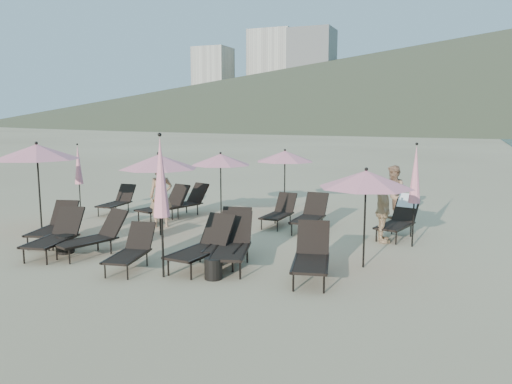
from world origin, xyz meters
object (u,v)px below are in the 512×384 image
at_px(beachgoer_c, 383,211).
at_px(umbrella_closed_0, 161,178).
at_px(lounger_12, 203,245).
at_px(umbrella_open_2, 366,179).
at_px(beachgoer_a, 161,196).
at_px(umbrella_open_0, 37,152).
at_px(lounger_9, 280,212).
at_px(lounger_0, 55,225).
at_px(lounger_6, 118,201).
at_px(umbrella_open_3, 221,160).
at_px(lounger_1, 56,235).
at_px(umbrella_open_1, 159,162).
at_px(lounger_4, 232,243).
at_px(lounger_10, 310,214).
at_px(lounger_3, 229,238).
at_px(umbrella_open_4, 285,156).
at_px(side_table_0, 65,244).
at_px(lounger_5, 311,255).
at_px(umbrella_closed_1, 415,175).
at_px(lounger_7, 165,204).
at_px(lounger_8, 186,201).
at_px(lounger_11, 400,218).
at_px(lounger_13, 131,250).
at_px(side_table_1, 213,269).
at_px(beachgoer_b, 393,193).
at_px(lounger_2, 94,235).
at_px(umbrella_closed_2, 78,165).

bearing_deg(beachgoer_c, umbrella_closed_0, 125.45).
relative_size(lounger_12, beachgoer_c, 1.14).
distance_m(umbrella_open_2, beachgoer_a, 6.50).
bearing_deg(umbrella_open_0, lounger_9, 26.94).
bearing_deg(lounger_0, lounger_6, 89.30).
xyz_separation_m(umbrella_open_3, beachgoer_c, (5.27, -1.35, -1.03)).
height_order(lounger_1, umbrella_open_1, umbrella_open_1).
distance_m(lounger_4, lounger_10, 3.95).
relative_size(lounger_3, umbrella_open_4, 0.92).
height_order(umbrella_open_2, side_table_0, umbrella_open_2).
bearing_deg(umbrella_closed_0, umbrella_open_3, 105.95).
xyz_separation_m(lounger_5, umbrella_closed_1, (1.60, 3.30, 1.31)).
height_order(lounger_7, lounger_8, lounger_7).
height_order(lounger_4, umbrella_open_0, umbrella_open_0).
relative_size(lounger_11, umbrella_open_3, 0.88).
xyz_separation_m(lounger_7, beachgoer_a, (0.49, -0.96, 0.42)).
height_order(lounger_1, lounger_13, lounger_1).
distance_m(lounger_12, umbrella_open_3, 5.58).
xyz_separation_m(lounger_0, beachgoer_a, (1.45, 2.63, 0.44)).
height_order(umbrella_open_0, umbrella_open_2, umbrella_open_0).
xyz_separation_m(lounger_13, beachgoer_c, (4.51, 4.33, 0.40)).
distance_m(lounger_13, side_table_0, 2.23).
xyz_separation_m(umbrella_open_2, beachgoer_c, (0.03, 2.36, -1.07)).
xyz_separation_m(lounger_4, umbrella_closed_1, (3.39, 3.16, 1.28)).
relative_size(lounger_4, lounger_10, 1.14).
bearing_deg(umbrella_open_2, umbrella_open_3, 144.63).
distance_m(lounger_8, umbrella_open_0, 4.69).
distance_m(lounger_3, lounger_9, 3.78).
distance_m(lounger_6, side_table_1, 7.81).
height_order(lounger_11, lounger_12, lounger_11).
relative_size(lounger_0, umbrella_closed_0, 0.63).
xyz_separation_m(lounger_7, beachgoer_b, (6.57, 2.41, 0.38)).
height_order(lounger_2, side_table_0, lounger_2).
relative_size(lounger_1, lounger_12, 1.00).
distance_m(lounger_2, umbrella_open_2, 6.26).
relative_size(umbrella_open_0, side_table_1, 5.96).
height_order(lounger_6, umbrella_closed_2, umbrella_closed_2).
bearing_deg(lounger_6, umbrella_closed_1, -8.88).
height_order(lounger_11, umbrella_closed_2, umbrella_closed_2).
bearing_deg(beachgoer_c, beachgoer_b, -13.75).
distance_m(lounger_0, lounger_2, 1.77).
relative_size(lounger_5, beachgoer_b, 1.09).
xyz_separation_m(lounger_7, lounger_8, (0.26, 0.81, -0.02)).
height_order(lounger_10, umbrella_closed_1, umbrella_closed_1).
xyz_separation_m(lounger_0, beachgoer_b, (7.53, 6.00, 0.40)).
distance_m(beachgoer_b, beachgoer_c, 2.76).
bearing_deg(side_table_0, beachgoer_b, 45.49).
distance_m(lounger_8, lounger_12, 5.81).
bearing_deg(umbrella_closed_2, umbrella_open_1, -20.59).
relative_size(lounger_0, side_table_0, 4.29).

